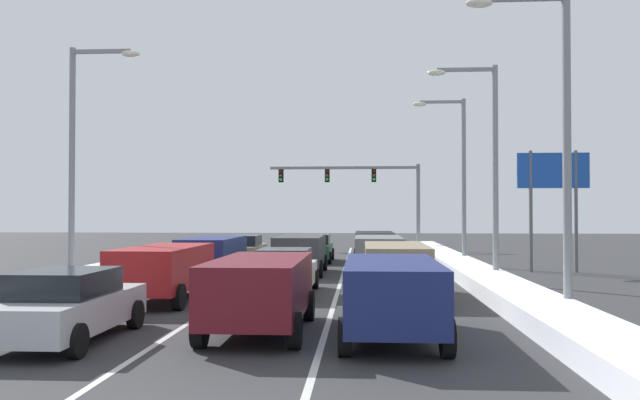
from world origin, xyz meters
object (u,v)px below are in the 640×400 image
traffic_light_gantry (365,184)px  street_lamp_right_far (457,166)px  suv_maroon_center_lane_nearest (260,288)px  suv_navy_left_lane_third (213,253)px  suv_navy_right_lane_nearest (392,292)px  street_lamp_left_mid (81,144)px  street_lamp_right_mid (486,153)px  roadside_sign_right (553,183)px  suv_charcoal_center_lane_third (300,251)px  sedan_tan_left_lane_fourth (244,249)px  street_lamp_right_near (553,123)px  suv_red_left_lane_second (164,268)px  suv_gray_right_lane_third (378,252)px  suv_black_right_lane_fourth (375,245)px  sedan_white_center_lane_second (285,271)px  sedan_silver_left_lane_nearest (67,305)px  sedan_green_center_lane_fourth (314,248)px  suv_tan_right_lane_second (396,265)px

traffic_light_gantry → street_lamp_right_far: street_lamp_right_far is taller
suv_maroon_center_lane_nearest → suv_navy_left_lane_third: same height
suv_navy_right_lane_nearest → street_lamp_left_mid: street_lamp_left_mid is taller
street_lamp_right_mid → roadside_sign_right: bearing=51.0°
suv_charcoal_center_lane_third → sedan_tan_left_lane_fourth: suv_charcoal_center_lane_third is taller
suv_maroon_center_lane_nearest → street_lamp_right_near: street_lamp_right_near is taller
suv_charcoal_center_lane_third → suv_navy_right_lane_nearest: bearing=-76.9°
traffic_light_gantry → street_lamp_right_near: size_ratio=1.30×
suv_charcoal_center_lane_third → suv_red_left_lane_second: same height
suv_charcoal_center_lane_third → roadside_sign_right: size_ratio=0.89×
street_lamp_right_mid → suv_charcoal_center_lane_third: bearing=155.7°
suv_gray_right_lane_third → suv_black_right_lane_fourth: same height
traffic_light_gantry → suv_navy_right_lane_nearest: bearing=-89.3°
sedan_white_center_lane_second → sedan_silver_left_lane_nearest: same height
suv_gray_right_lane_third → street_lamp_right_far: (4.10, 5.30, 4.03)m
suv_navy_right_lane_nearest → sedan_green_center_lane_fourth: suv_navy_right_lane_nearest is taller
sedan_tan_left_lane_fourth → traffic_light_gantry: traffic_light_gantry is taller
traffic_light_gantry → street_lamp_right_near: 30.40m
sedan_silver_left_lane_nearest → roadside_sign_right: bearing=48.1°
sedan_green_center_lane_fourth → sedan_silver_left_lane_nearest: bearing=-99.3°
suv_black_right_lane_fourth → sedan_white_center_lane_second: 12.72m
suv_maroon_center_lane_nearest → suv_charcoal_center_lane_third: same height
suv_gray_right_lane_third → suv_charcoal_center_lane_third: (-3.40, 0.63, 0.00)m
suv_red_left_lane_second → street_lamp_left_mid: size_ratio=0.56×
sedan_green_center_lane_fourth → sedan_tan_left_lane_fourth: same height
sedan_white_center_lane_second → street_lamp_right_far: bearing=57.8°
suv_gray_right_lane_third → suv_maroon_center_lane_nearest: bearing=-102.8°
suv_tan_right_lane_second → street_lamp_right_far: street_lamp_right_far is taller
suv_charcoal_center_lane_third → traffic_light_gantry: 19.28m
suv_red_left_lane_second → traffic_light_gantry: 28.59m
suv_charcoal_center_lane_third → street_lamp_right_far: size_ratio=0.58×
suv_navy_right_lane_nearest → traffic_light_gantry: (-0.39, 33.01, 3.72)m
street_lamp_right_near → roadside_sign_right: (3.75, 12.85, -0.99)m
suv_red_left_lane_second → suv_navy_right_lane_nearest: bearing=-38.9°
sedan_white_center_lane_second → suv_charcoal_center_lane_third: 7.01m
suv_tan_right_lane_second → suv_maroon_center_lane_nearest: (-3.37, -6.37, 0.00)m
suv_maroon_center_lane_nearest → sedan_tan_left_lane_fourth: (-3.88, 18.82, -0.25)m
sedan_green_center_lane_fourth → street_lamp_right_far: (7.38, -2.13, 4.28)m
suv_black_right_lane_fourth → street_lamp_right_mid: street_lamp_right_mid is taller
sedan_silver_left_lane_nearest → suv_navy_left_lane_third: size_ratio=0.92×
sedan_white_center_lane_second → suv_charcoal_center_lane_third: suv_charcoal_center_lane_third is taller
sedan_silver_left_lane_nearest → traffic_light_gantry: 34.54m
sedan_silver_left_lane_nearest → roadside_sign_right: 22.41m
suv_tan_right_lane_second → street_lamp_right_mid: 6.73m
suv_red_left_lane_second → traffic_light_gantry: bearing=77.2°
traffic_light_gantry → suv_black_right_lane_fourth: bearing=-88.3°
street_lamp_right_mid → roadside_sign_right: street_lamp_right_mid is taller
suv_navy_right_lane_nearest → sedan_green_center_lane_fourth: size_ratio=1.09×
suv_gray_right_lane_third → sedan_white_center_lane_second: (-3.24, -6.37, -0.25)m
sedan_white_center_lane_second → traffic_light_gantry: bearing=83.8°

